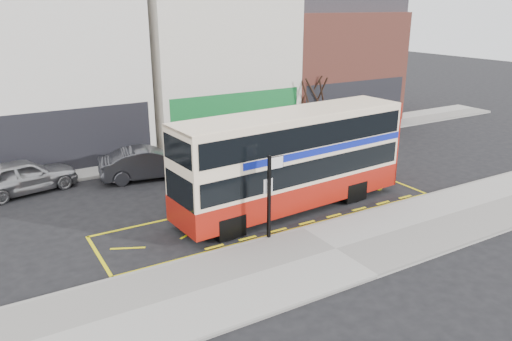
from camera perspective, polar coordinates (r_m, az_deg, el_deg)
ground at (r=19.00m, az=4.67°, el=-6.52°), size 120.00×120.00×0.00m
pavement at (r=17.35m, az=9.10°, el=-9.00°), size 40.00×4.00×0.15m
kerb at (r=18.70m, az=5.35°, el=-6.72°), size 40.00×0.15×0.15m
far_pavement at (r=28.08m, az=-8.33°, el=1.87°), size 50.00×3.00×0.15m
road_markings at (r=20.21m, az=2.06°, el=-4.87°), size 14.00×3.40×0.01m
terrace_left at (r=29.45m, az=-22.08°, el=11.94°), size 8.00×8.01×11.80m
terrace_green_shop at (r=32.12m, az=-5.67°, el=13.15°), size 9.00×8.01×11.30m
terrace_right at (r=36.88m, az=7.44°, el=12.99°), size 9.00×8.01×10.30m
double_decker_bus at (r=20.06m, az=4.23°, el=1.34°), size 10.22×3.04×4.03m
bus_stop_post at (r=17.20m, az=1.67°, el=-2.10°), size 0.76×0.13×3.03m
car_silver at (r=24.39m, az=-25.04°, el=-0.58°), size 4.78×2.67×1.54m
car_grey at (r=24.52m, az=-12.18°, el=0.85°), size 4.79×2.29×1.51m
car_white at (r=30.84m, az=8.55°, el=4.70°), size 5.71×3.77×1.54m
street_tree_right at (r=31.21m, az=6.61°, el=9.68°), size 2.24×2.24×4.84m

